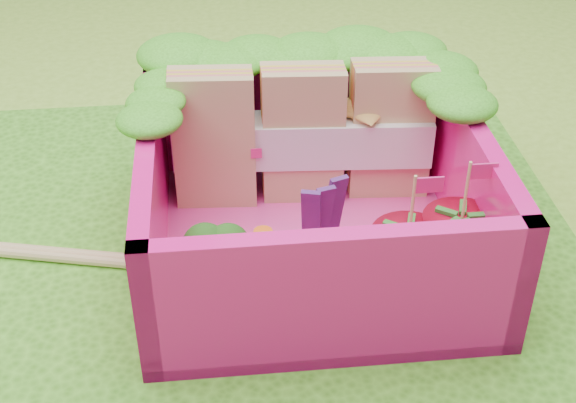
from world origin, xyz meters
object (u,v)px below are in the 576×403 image
Objects in this scene: bento_box at (313,195)px; chopsticks at (34,253)px; strawberry_right at (457,249)px; strawberry_left at (406,262)px; broccoli at (205,255)px; sandwich_stack at (304,135)px.

chopsticks is at bearing 176.17° from bento_box.
bento_box is 2.48× the size of strawberry_right.
chopsticks is (-1.11, 0.07, -0.25)m from bento_box.
bento_box is 2.53× the size of strawberry_left.
bento_box is at bearing 33.54° from broccoli.
broccoli is (-0.42, -0.28, -0.04)m from bento_box.
strawberry_right is (0.49, -0.64, -0.14)m from sandwich_stack.
strawberry_left is (0.29, -0.69, -0.15)m from sandwich_stack.
sandwich_stack is 0.48× the size of chopsticks.
strawberry_right is (0.92, -0.01, -0.04)m from broccoli.
sandwich_stack reaches higher than broccoli.
strawberry_left is at bearing -166.32° from strawberry_right.
bento_box is 3.98× the size of broccoli.
sandwich_stack reaches higher than strawberry_right.
broccoli is at bearing -27.19° from chopsticks.
sandwich_stack is at bearing 127.79° from strawberry_right.
strawberry_left reaches higher than broccoli.
chopsticks is at bearing 167.15° from strawberry_right.
bento_box reaches higher than broccoli.
strawberry_right is at bearing -30.41° from bento_box.
bento_box is 1.14m from chopsticks.
strawberry_right is at bearing -0.82° from broccoli.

